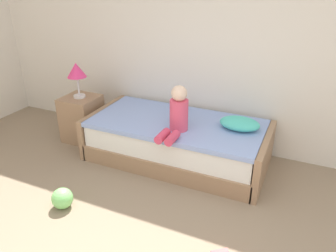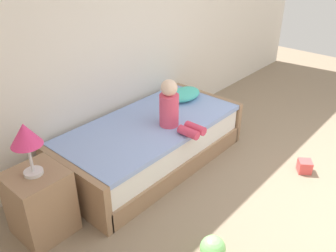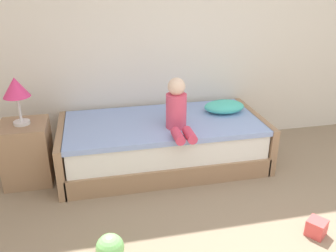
% 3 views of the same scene
% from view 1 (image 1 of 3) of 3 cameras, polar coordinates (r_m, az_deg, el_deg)
% --- Properties ---
extents(wall_rear, '(7.20, 0.10, 2.90)m').
position_cam_1_polar(wall_rear, '(3.91, 13.76, 15.43)').
color(wall_rear, silver).
rests_on(wall_rear, ground).
extents(bed, '(2.11, 1.00, 0.50)m').
position_cam_1_polar(bed, '(3.91, 1.50, -2.59)').
color(bed, '#997556').
rests_on(bed, ground).
extents(nightstand, '(0.44, 0.44, 0.60)m').
position_cam_1_polar(nightstand, '(4.51, -14.64, 1.27)').
color(nightstand, '#997556').
rests_on(nightstand, ground).
extents(table_lamp, '(0.24, 0.24, 0.45)m').
position_cam_1_polar(table_lamp, '(4.30, -15.57, 9.03)').
color(table_lamp, silver).
rests_on(table_lamp, nightstand).
extents(child_figure, '(0.20, 0.51, 0.50)m').
position_cam_1_polar(child_figure, '(3.49, 1.60, 2.15)').
color(child_figure, '#E04C6B').
rests_on(child_figure, bed).
extents(pillow, '(0.44, 0.30, 0.13)m').
position_cam_1_polar(pillow, '(3.68, 12.30, 0.42)').
color(pillow, '#4CCCBC').
rests_on(pillow, bed).
extents(toy_ball, '(0.20, 0.20, 0.20)m').
position_cam_1_polar(toy_ball, '(3.38, -17.84, -11.84)').
color(toy_ball, '#7FD872').
rests_on(toy_ball, ground).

